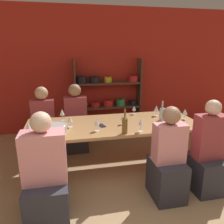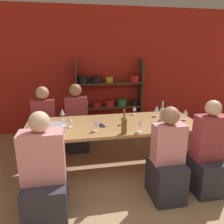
% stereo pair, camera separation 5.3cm
% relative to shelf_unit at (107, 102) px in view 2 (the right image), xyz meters
% --- Properties ---
extents(wall_back_red, '(8.80, 0.06, 2.70)m').
position_rel_shelf_unit_xyz_m(wall_back_red, '(-0.34, 0.20, 0.67)').
color(wall_back_red, red).
rests_on(wall_back_red, ground_plane).
extents(shelf_unit, '(1.48, 0.30, 1.62)m').
position_rel_shelf_unit_xyz_m(shelf_unit, '(0.00, 0.00, 0.00)').
color(shelf_unit, '#4C3828').
rests_on(shelf_unit, ground_plane).
extents(dining_table, '(2.55, 0.99, 0.75)m').
position_rel_shelf_unit_xyz_m(dining_table, '(-0.19, -1.70, -0.01)').
color(dining_table, '#AD7F4C').
rests_on(dining_table, ground_plane).
extents(mixing_bowl, '(0.29, 0.29, 0.11)m').
position_rel_shelf_unit_xyz_m(mixing_bowl, '(-1.01, -1.89, 0.13)').
color(mixing_bowl, '#B7BABC').
rests_on(mixing_bowl, dining_table).
extents(wine_bottle_green, '(0.08, 0.08, 0.30)m').
position_rel_shelf_unit_xyz_m(wine_bottle_green, '(0.58, -1.69, 0.18)').
color(wine_bottle_green, '#B2C6C1').
rests_on(wine_bottle_green, dining_table).
extents(wine_bottle_dark, '(0.08, 0.08, 0.33)m').
position_rel_shelf_unit_xyz_m(wine_bottle_dark, '(-0.13, -2.12, 0.19)').
color(wine_bottle_dark, brown).
rests_on(wine_bottle_dark, dining_table).
extents(wine_glass_white_a, '(0.08, 0.08, 0.19)m').
position_rel_shelf_unit_xyz_m(wine_glass_white_a, '(-0.93, -1.40, 0.20)').
color(wine_glass_white_a, white).
rests_on(wine_glass_white_a, dining_table).
extents(wine_glass_empty_a, '(0.07, 0.07, 0.14)m').
position_rel_shelf_unit_xyz_m(wine_glass_empty_a, '(0.26, -1.29, 0.17)').
color(wine_glass_empty_a, white).
rests_on(wine_glass_empty_a, dining_table).
extents(wine_glass_white_b, '(0.08, 0.08, 0.17)m').
position_rel_shelf_unit_xyz_m(wine_glass_white_b, '(0.59, -1.46, 0.19)').
color(wine_glass_white_b, white).
rests_on(wine_glass_white_b, dining_table).
extents(wine_glass_white_c, '(0.06, 0.06, 0.15)m').
position_rel_shelf_unit_xyz_m(wine_glass_white_c, '(-0.06, -1.76, 0.17)').
color(wine_glass_white_c, white).
rests_on(wine_glass_white_c, dining_table).
extents(wine_glass_white_d, '(0.07, 0.07, 0.18)m').
position_rel_shelf_unit_xyz_m(wine_glass_white_d, '(0.66, -1.62, 0.20)').
color(wine_glass_white_d, white).
rests_on(wine_glass_white_d, dining_table).
extents(wine_glass_white_e, '(0.06, 0.06, 0.17)m').
position_rel_shelf_unit_xyz_m(wine_glass_white_e, '(-1.35, -1.91, 0.18)').
color(wine_glass_white_e, white).
rests_on(wine_glass_white_e, dining_table).
extents(wine_glass_white_f, '(0.07, 0.07, 0.18)m').
position_rel_shelf_unit_xyz_m(wine_glass_white_f, '(-0.47, -1.95, 0.19)').
color(wine_glass_white_f, white).
rests_on(wine_glass_white_f, dining_table).
extents(wine_glass_red_a, '(0.07, 0.07, 0.17)m').
position_rel_shelf_unit_xyz_m(wine_glass_red_a, '(-0.82, -1.73, 0.18)').
color(wine_glass_red_a, white).
rests_on(wine_glass_red_a, dining_table).
extents(wine_glass_empty_b, '(0.07, 0.07, 0.18)m').
position_rel_shelf_unit_xyz_m(wine_glass_empty_b, '(0.09, -2.10, 0.20)').
color(wine_glass_empty_b, white).
rests_on(wine_glass_empty_b, dining_table).
extents(wine_glass_red_b, '(0.08, 0.08, 0.15)m').
position_rel_shelf_unit_xyz_m(wine_glass_red_b, '(-1.20, -1.96, 0.18)').
color(wine_glass_red_b, white).
rests_on(wine_glass_red_b, dining_table).
extents(wine_glass_empty_c, '(0.07, 0.07, 0.16)m').
position_rel_shelf_unit_xyz_m(wine_glass_empty_c, '(-1.31, -2.12, 0.18)').
color(wine_glass_empty_c, white).
rests_on(wine_glass_empty_c, dining_table).
extents(wine_glass_empty_d, '(0.08, 0.08, 0.17)m').
position_rel_shelf_unit_xyz_m(wine_glass_empty_d, '(0.95, -1.73, 0.19)').
color(wine_glass_empty_d, white).
rests_on(wine_glass_empty_d, dining_table).
extents(cell_phone, '(0.11, 0.16, 0.01)m').
position_rel_shelf_unit_xyz_m(cell_phone, '(-0.38, -1.77, 0.07)').
color(cell_phone, '#1E2338').
rests_on(cell_phone, dining_table).
extents(person_near_a, '(0.45, 0.57, 1.22)m').
position_rel_shelf_unit_xyz_m(person_near_a, '(-1.12, -2.55, -0.24)').
color(person_near_a, '#2D2D38').
rests_on(person_near_a, ground_plane).
extents(person_far_a, '(0.39, 0.49, 1.21)m').
position_rel_shelf_unit_xyz_m(person_far_a, '(-1.27, -0.90, -0.23)').
color(person_far_a, '#2D2D38').
rests_on(person_far_a, ground_plane).
extents(person_near_b, '(0.37, 0.47, 1.19)m').
position_rel_shelf_unit_xyz_m(person_near_b, '(0.32, -2.51, -0.24)').
color(person_near_b, '#2D2D38').
rests_on(person_near_b, ground_plane).
extents(person_far_b, '(0.40, 0.50, 1.23)m').
position_rel_shelf_unit_xyz_m(person_far_b, '(-0.71, -0.85, -0.22)').
color(person_far_b, '#2D2D38').
rests_on(person_far_b, ground_plane).
extents(person_near_c, '(0.37, 0.46, 1.23)m').
position_rel_shelf_unit_xyz_m(person_near_c, '(0.88, -2.47, -0.22)').
color(person_near_c, '#2D2D38').
rests_on(person_near_c, ground_plane).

